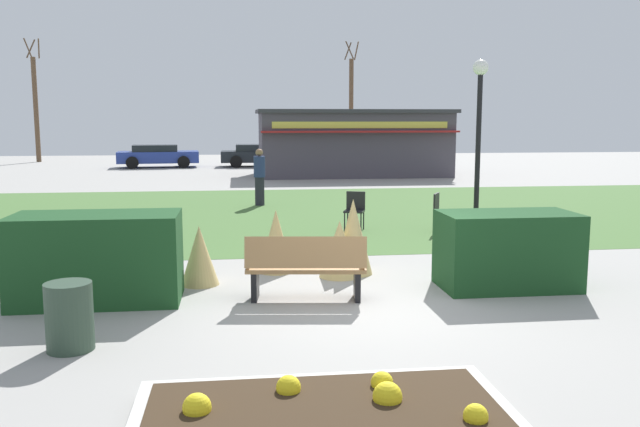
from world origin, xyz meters
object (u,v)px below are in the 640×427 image
(parked_car_west_slot, at_px, (157,155))
(cafe_chair_east, at_px, (355,207))
(lamppost_mid, at_px, (479,122))
(food_kiosk, at_px, (353,142))
(cafe_chair_west, at_px, (441,209))
(park_bench, at_px, (306,267))
(trash_bin, at_px, (69,317))
(tree_left_bg, at_px, (36,107))
(tree_right_bg, at_px, (351,107))
(parked_car_east_slot, at_px, (358,154))
(person_strolling, at_px, (260,177))
(parked_car_center_slot, at_px, (260,155))

(parked_car_west_slot, bearing_deg, cafe_chair_east, -72.01)
(lamppost_mid, distance_m, food_kiosk, 15.09)
(food_kiosk, xyz_separation_m, cafe_chair_west, (-0.69, -15.62, -0.97))
(park_bench, distance_m, cafe_chair_west, 6.48)
(trash_bin, bearing_deg, tree_left_bg, 106.10)
(park_bench, relative_size, tree_right_bg, 0.24)
(cafe_chair_west, distance_m, tree_left_bg, 31.95)
(lamppost_mid, xyz_separation_m, cafe_chair_west, (-1.04, -0.57, -1.96))
(cafe_chair_east, bearing_deg, parked_car_west_slot, 107.99)
(trash_bin, height_order, tree_right_bg, tree_right_bg)
(park_bench, distance_m, parked_car_west_slot, 27.63)
(cafe_chair_east, xyz_separation_m, tree_left_bg, (-14.51, 26.72, 2.72))
(trash_bin, xyz_separation_m, cafe_chair_west, (6.48, 7.06, 0.14))
(food_kiosk, bearing_deg, parked_car_east_slot, 77.39)
(person_strolling, xyz_separation_m, parked_car_west_slot, (-4.85, 16.51, -0.22))
(trash_bin, bearing_deg, person_strolling, 78.33)
(park_bench, xyz_separation_m, lamppost_mid, (4.69, 5.93, 2.00))
(food_kiosk, relative_size, parked_car_west_slot, 2.00)
(lamppost_mid, bearing_deg, parked_car_center_slot, 101.68)
(trash_bin, bearing_deg, lamppost_mid, 45.44)
(trash_bin, bearing_deg, parked_car_center_slot, 83.80)
(cafe_chair_west, bearing_deg, parked_car_center_slot, 98.72)
(park_bench, distance_m, food_kiosk, 21.45)
(food_kiosk, bearing_deg, trash_bin, -107.53)
(trash_bin, relative_size, person_strolling, 0.46)
(person_strolling, bearing_deg, parked_car_west_slot, -50.53)
(park_bench, distance_m, cafe_chair_east, 6.18)
(park_bench, xyz_separation_m, parked_car_east_slot, (5.72, 27.15, 0.16))
(cafe_chair_west, bearing_deg, trash_bin, -132.52)
(park_bench, distance_m, parked_car_center_slot, 27.16)
(trash_bin, distance_m, tree_left_bg, 35.87)
(cafe_chair_west, relative_size, parked_car_west_slot, 0.20)
(trash_bin, relative_size, tree_left_bg, 0.11)
(park_bench, height_order, parked_car_west_slot, parked_car_west_slot)
(parked_car_west_slot, xyz_separation_m, parked_car_east_slot, (10.85, 0.00, 0.00))
(cafe_chair_east, height_order, parked_car_east_slot, parked_car_east_slot)
(park_bench, height_order, parked_car_center_slot, parked_car_center_slot)
(lamppost_mid, bearing_deg, cafe_chair_west, -151.22)
(parked_car_center_slot, bearing_deg, cafe_chair_west, -81.28)
(cafe_chair_west, distance_m, person_strolling, 6.59)
(cafe_chair_west, bearing_deg, parked_car_east_slot, 84.57)
(parked_car_east_slot, distance_m, tree_right_bg, 6.48)
(cafe_chair_west, relative_size, parked_car_east_slot, 0.21)
(food_kiosk, xyz_separation_m, parked_car_center_slot, (-4.03, 6.17, -0.85))
(trash_bin, distance_m, cafe_chair_east, 8.90)
(cafe_chair_east, bearing_deg, cafe_chair_west, -16.57)
(parked_car_center_slot, bearing_deg, parked_car_west_slot, -179.96)
(lamppost_mid, height_order, parked_car_center_slot, lamppost_mid)
(food_kiosk, xyz_separation_m, parked_car_east_slot, (1.38, 6.17, -0.85))
(person_strolling, relative_size, parked_car_center_slot, 0.40)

